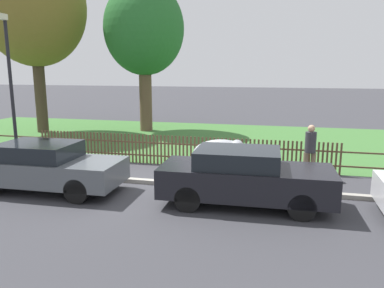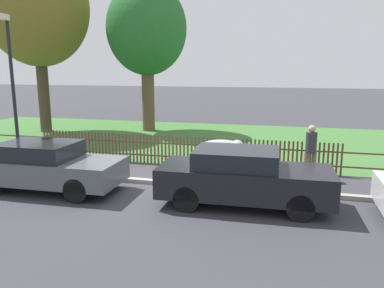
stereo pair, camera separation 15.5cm
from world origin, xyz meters
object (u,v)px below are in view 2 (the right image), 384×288
covered_motorcycle (224,155)px  tree_nearest_kerb (37,7)px  tree_behind_motorcycle (147,30)px  pedestrian_near_fence (311,149)px  parked_car_navy_estate (243,177)px  street_lamp (9,72)px  parked_car_black_saloon (45,166)px

covered_motorcycle → tree_nearest_kerb: bearing=148.0°
tree_behind_motorcycle → covered_motorcycle: bearing=-55.2°
tree_behind_motorcycle → pedestrian_near_fence: tree_behind_motorcycle is taller
pedestrian_near_fence → parked_car_navy_estate: bearing=46.1°
parked_car_navy_estate → street_lamp: (-7.84, 1.68, 2.48)m
tree_behind_motorcycle → pedestrian_near_fence: 11.75m
pedestrian_near_fence → street_lamp: 9.89m
parked_car_navy_estate → tree_behind_motorcycle: bearing=120.1°
tree_nearest_kerb → street_lamp: tree_nearest_kerb is taller
tree_nearest_kerb → pedestrian_near_fence: bearing=-22.9°
parked_car_black_saloon → pedestrian_near_fence: pedestrian_near_fence is taller
parked_car_black_saloon → parked_car_navy_estate: parked_car_navy_estate is taller
parked_car_black_saloon → pedestrian_near_fence: 7.74m
pedestrian_near_fence → tree_nearest_kerb: bearing=-35.9°
tree_nearest_kerb → street_lamp: size_ratio=1.87×
covered_motorcycle → tree_nearest_kerb: (-10.67, 6.13, 5.64)m
tree_nearest_kerb → pedestrian_near_fence: (13.25, -5.60, -5.42)m
tree_nearest_kerb → covered_motorcycle: bearing=-29.9°
parked_car_navy_estate → covered_motorcycle: (-0.86, 2.34, -0.01)m
parked_car_navy_estate → tree_behind_motorcycle: size_ratio=0.54×
parked_car_black_saloon → covered_motorcycle: (4.56, 2.49, 0.02)m
covered_motorcycle → tree_nearest_kerb: tree_nearest_kerb is taller
covered_motorcycle → pedestrian_near_fence: bearing=9.5°
parked_car_black_saloon → tree_behind_motorcycle: bearing=93.9°
tree_nearest_kerb → tree_behind_motorcycle: tree_nearest_kerb is taller
tree_nearest_kerb → street_lamp: 8.34m
parked_car_black_saloon → street_lamp: 3.94m
tree_nearest_kerb → parked_car_black_saloon: bearing=-54.6°
tree_behind_motorcycle → pedestrian_near_fence: bearing=-42.4°
parked_car_black_saloon → tree_behind_motorcycle: size_ratio=0.54×
parked_car_black_saloon → parked_car_navy_estate: size_ratio=1.00×
parked_car_navy_estate → tree_nearest_kerb: size_ratio=0.45×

